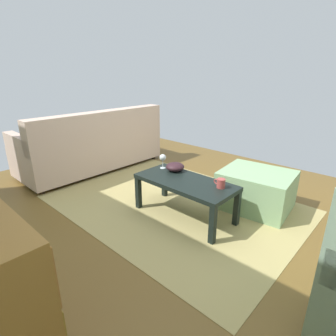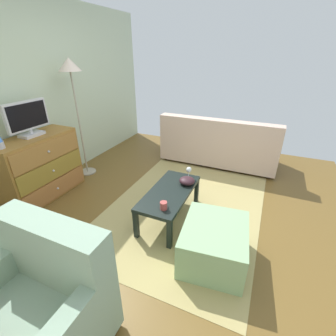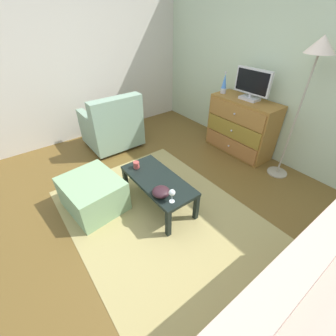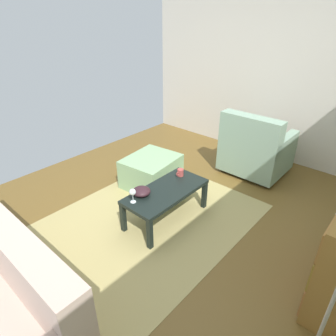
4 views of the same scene
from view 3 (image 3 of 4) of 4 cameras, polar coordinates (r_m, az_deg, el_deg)
ground_plane at (r=2.93m, az=-0.40°, el=-8.99°), size 5.46×4.60×0.05m
wall_accent_rear at (r=3.78m, az=27.28°, el=20.72°), size 5.46×0.12×2.58m
wall_plain_left at (r=4.41m, az=-22.21°, el=23.61°), size 0.12×4.60×2.58m
area_rug at (r=2.72m, az=-1.26°, el=-12.70°), size 2.60×1.90×0.01m
dresser at (r=3.92m, az=18.04°, el=9.94°), size 1.07×0.49×0.89m
tv at (r=3.71m, az=20.57°, el=19.26°), size 0.57×0.18×0.44m
lava_lamp at (r=3.94m, az=14.06°, el=19.97°), size 0.09×0.09×0.33m
coffee_table at (r=2.68m, az=-2.56°, el=-3.64°), size 0.99×0.46×0.39m
wine_glass at (r=2.29m, az=1.02°, el=-6.37°), size 0.07×0.07×0.16m
mug at (r=2.83m, az=-8.00°, el=0.76°), size 0.11×0.08×0.08m
bowl_decorative at (r=2.41m, az=-1.79°, el=-6.03°), size 0.19×0.19×0.09m
armchair at (r=4.03m, az=-13.83°, el=10.19°), size 0.80×0.85×0.93m
ottoman at (r=2.88m, az=-18.45°, el=-6.23°), size 0.76×0.67×0.40m
standing_lamp at (r=3.21m, az=33.39°, el=21.67°), size 0.32×0.32×1.80m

